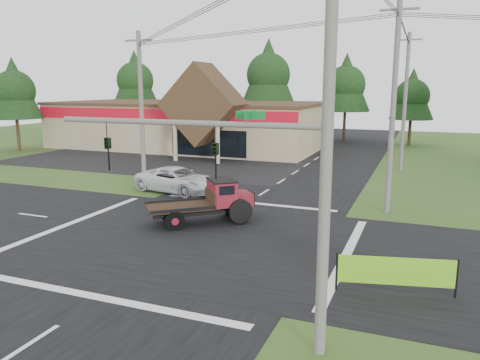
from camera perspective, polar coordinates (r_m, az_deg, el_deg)
The scene contains 19 objects.
ground at distance 22.30m, azimuth -5.41°, elevation -6.93°, with size 120.00×120.00×0.00m, color #2D4E1C.
road_ns at distance 22.29m, azimuth -5.41°, elevation -6.90°, with size 12.00×120.00×0.02m, color black.
road_ew at distance 22.29m, azimuth -5.41°, elevation -6.90°, with size 120.00×12.00×0.02m, color black.
parking_apron at distance 45.18m, azimuth -10.34°, elevation 2.32°, with size 28.00×14.00×0.02m, color black.
cvs_building at distance 54.82m, azimuth -6.11°, elevation 6.91°, with size 30.40×18.20×9.19m.
traffic_signal_mast at distance 12.24m, azimuth 2.61°, elevation -0.69°, with size 8.12×0.24×7.00m.
utility_pole_nr at distance 11.61m, azimuth 10.56°, elevation 4.54°, with size 2.00×0.30×11.00m.
utility_pole_nw at distance 32.18m, azimuth -11.92°, elevation 8.29°, with size 2.00×0.30×10.50m.
utility_pole_ne at distance 26.90m, azimuth 18.17°, elevation 8.49°, with size 2.00×0.30×11.50m.
utility_pole_n at distance 40.88m, azimuth 19.47°, elevation 8.99°, with size 2.00×0.30×11.20m.
tree_row_a at distance 70.98m, azimuth -12.68°, elevation 11.97°, with size 6.72×6.72×12.12m.
tree_row_b at distance 67.69m, azimuth -4.49°, elevation 11.11°, with size 5.60×5.60×10.10m.
tree_row_c at distance 63.01m, azimuth 3.48°, elevation 12.94°, with size 7.28×7.28×13.13m.
tree_row_d at distance 61.59m, azimuth 12.81°, elevation 11.47°, with size 6.16×6.16×11.11m.
tree_row_e at distance 58.85m, azimuth 20.26°, elevation 9.76°, with size 5.04×5.04×9.09m.
tree_side_w at distance 56.98m, azimuth -25.85°, elevation 9.98°, with size 5.60×5.60×10.10m.
antique_flatbed_truck at distance 24.20m, azimuth -4.70°, elevation -2.62°, with size 2.09×5.47×2.29m, color #5A0C17, non-canonical shape.
roadside_banner at distance 17.00m, azimuth 18.45°, elevation -10.97°, with size 4.02×0.12×1.37m, color #6AB518, non-canonical shape.
white_pickup at distance 31.61m, azimuth -7.69°, elevation 0.03°, with size 2.71×5.88×1.63m, color silver.
Camera 1 is at (9.70, -18.82, 6.98)m, focal length 35.00 mm.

